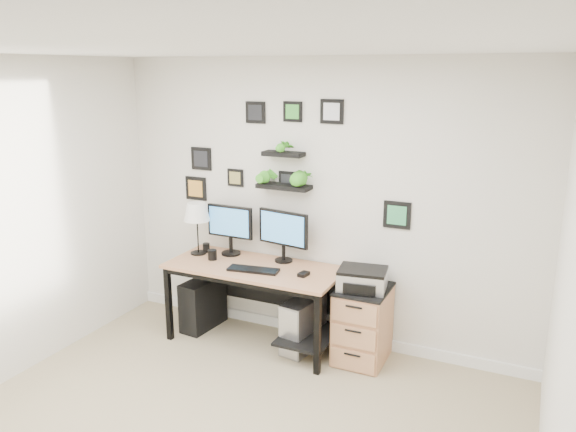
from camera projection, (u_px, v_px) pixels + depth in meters
The scene contains 14 objects.
room at pixel (316, 330), 5.40m from camera, with size 4.00×4.00×4.00m.
desk at pixel (259, 278), 5.15m from camera, with size 1.60×0.70×0.75m.
monitor_left at pixel (230, 226), 5.35m from camera, with size 0.47×0.19×0.48m.
monitor_right at pixel (283, 232), 5.15m from camera, with size 0.52×0.19×0.48m.
keyboard at pixel (253, 270), 4.97m from camera, with size 0.46×0.15×0.02m, color black.
mouse at pixel (304, 274), 4.85m from camera, with size 0.07×0.11×0.03m, color black.
table_lamp at pixel (197, 213), 5.34m from camera, with size 0.25×0.25×0.51m.
mug at pixel (212, 255), 5.26m from camera, with size 0.08×0.08×0.10m, color black.
pen_cup at pixel (206, 248), 5.49m from camera, with size 0.07×0.07×0.09m, color black.
pc_tower_black at pixel (203, 303), 5.54m from camera, with size 0.22×0.49×0.49m, color black.
pc_tower_grey at pixel (303, 324), 5.09m from camera, with size 0.29×0.51×0.48m.
file_cabinet at pixel (362, 324), 4.88m from camera, with size 0.43×0.53×0.67m.
printer at pixel (362, 279), 4.75m from camera, with size 0.44×0.37×0.18m.
wall_decor at pixel (282, 165), 5.08m from camera, with size 2.28×0.18×1.08m.
Camera 1 is at (1.84, -2.62, 2.48)m, focal length 35.00 mm.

